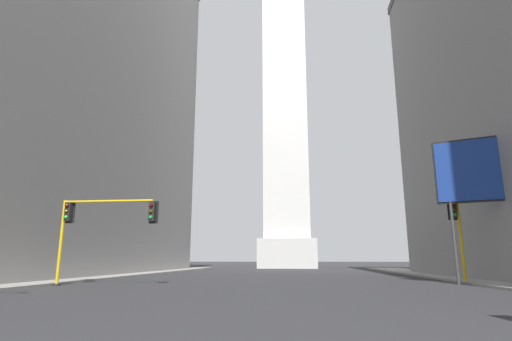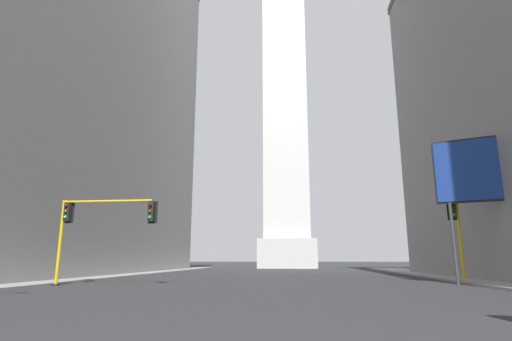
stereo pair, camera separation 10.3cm
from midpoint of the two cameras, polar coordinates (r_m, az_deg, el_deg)
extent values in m
cube|color=gray|center=(29.66, -28.82, -13.77)|extent=(5.00, 80.48, 0.15)
cube|color=gray|center=(46.18, -29.89, 16.20)|extent=(18.83, 53.87, 44.80)
cube|color=silver|center=(67.41, 4.65, -11.75)|extent=(9.36, 9.36, 4.62)
cube|color=white|center=(73.86, 4.24, 11.69)|extent=(7.49, 7.49, 54.16)
cylinder|color=yellow|center=(26.45, -26.09, -9.16)|extent=(0.18, 0.18, 4.95)
cylinder|color=#262626|center=(26.48, -26.60, -14.39)|extent=(0.40, 0.40, 0.10)
cube|color=black|center=(26.42, -25.19, -5.36)|extent=(0.38, 0.38, 1.10)
cube|color=black|center=(26.56, -24.95, -5.42)|extent=(0.58, 0.09, 1.32)
sphere|color=#410907|center=(26.31, -25.37, -4.57)|extent=(0.22, 0.22, 0.22)
sphere|color=#483506|center=(26.27, -25.44, -5.31)|extent=(0.22, 0.22, 0.22)
sphere|color=green|center=(26.24, -25.51, -6.04)|extent=(0.22, 0.22, 0.22)
cylinder|color=yellow|center=(25.30, -20.32, -4.14)|extent=(5.47, 0.14, 0.14)
sphere|color=yellow|center=(26.64, -25.60, -4.07)|extent=(0.18, 0.18, 0.18)
cube|color=black|center=(24.12, -14.59, -5.74)|extent=(0.38, 0.38, 1.10)
cube|color=black|center=(24.28, -14.40, -5.79)|extent=(0.58, 0.09, 1.32)
sphere|color=#410907|center=(23.99, -14.75, -4.88)|extent=(0.22, 0.22, 0.22)
sphere|color=#483506|center=(23.95, -14.80, -5.69)|extent=(0.22, 0.22, 0.22)
sphere|color=green|center=(23.92, -14.84, -6.50)|extent=(0.22, 0.22, 0.22)
cylinder|color=yellow|center=(28.71, 27.28, -8.85)|extent=(0.18, 0.18, 5.30)
cylinder|color=#262626|center=(28.73, 27.81, -14.02)|extent=(0.40, 0.40, 0.10)
cube|color=black|center=(28.75, 26.35, -5.03)|extent=(0.34, 0.34, 1.10)
cube|color=black|center=(28.92, 26.24, -5.08)|extent=(0.58, 0.03, 1.32)
sphere|color=#410907|center=(28.62, 26.41, -4.30)|extent=(0.22, 0.22, 0.22)
sphere|color=#483506|center=(28.58, 26.48, -4.98)|extent=(0.22, 0.22, 0.22)
sphere|color=green|center=(28.54, 26.55, -5.66)|extent=(0.22, 0.22, 0.22)
cylinder|color=#3F3F42|center=(27.59, 26.50, -9.17)|extent=(0.18, 0.18, 4.99)
cylinder|color=#3F3F42|center=(27.70, 32.77, -8.51)|extent=(0.18, 0.18, 4.99)
cube|color=navy|center=(28.10, 28.69, 0.09)|extent=(4.10, 1.74, 3.81)
cube|color=black|center=(28.10, 28.69, 0.09)|extent=(4.28, 1.72, 4.05)
camera|label=1|loc=(0.05, -89.95, -0.01)|focal=28.00mm
camera|label=2|loc=(0.05, 90.05, 0.01)|focal=28.00mm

